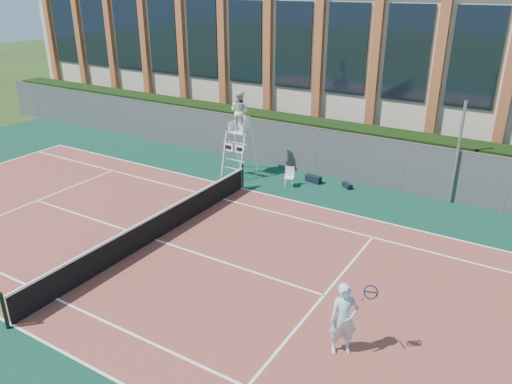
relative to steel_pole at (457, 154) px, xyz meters
The scene contains 13 objects.
ground 12.03m from the steel_pole, 132.74° to the right, with size 120.00×120.00×0.00m, color #233814.
apron 11.33m from the steel_pole, 136.23° to the right, with size 36.00×20.00×0.01m, color #0B3222.
tennis_court 12.03m from the steel_pole, 132.74° to the right, with size 23.77×10.97×0.02m, color brown.
tennis_net 11.95m from the steel_pole, 132.74° to the right, with size 0.10×11.30×1.10m.
fence 8.10m from the steel_pole, behind, with size 40.00×0.06×2.20m, color #595E60, non-canonical shape.
hedge 8.20m from the steel_pole, behind, with size 40.00×1.40×2.20m, color black.
building 12.42m from the steel_pole, 130.99° to the left, with size 45.00×10.60×8.22m.
steel_pole is the anchor object (origin of this frame).
umpire_chair 9.28m from the steel_pole, 169.74° to the right, with size 1.10×1.68×3.92m.
plastic_chair 6.86m from the steel_pole, 164.23° to the right, with size 0.51×0.51×0.86m.
sports_bag_near 6.08m from the steel_pole, behind, with size 0.73×0.29×0.31m, color black.
sports_bag_far 4.66m from the steel_pole, behind, with size 0.52×0.23×0.21m, color black.
tennis_player 10.68m from the steel_pole, 91.72° to the right, with size 1.10×0.85×1.88m.
Camera 1 is at (10.99, -11.23, 8.30)m, focal length 35.00 mm.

